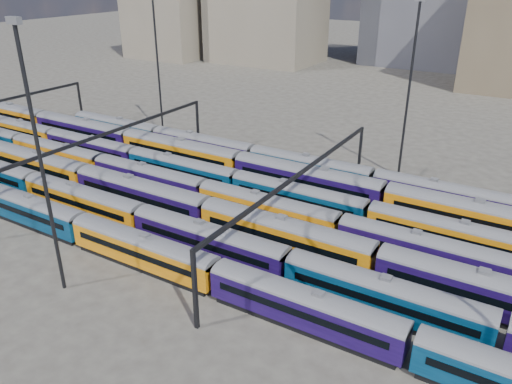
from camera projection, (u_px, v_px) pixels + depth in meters
The scene contains 13 objects.
ground at pixel (229, 214), 64.50m from camera, with size 500.00×500.00×0.00m, color #3D3934.
rake_0 at pixel (216, 273), 47.75m from camera, with size 111.78×2.73×4.58m.
rake_1 at pixel (141, 217), 58.31m from camera, with size 116.03×2.83×4.76m.
rake_2 at pixel (207, 210), 59.38m from camera, with size 124.87×3.05×5.13m.
rake_3 at pixel (149, 176), 69.81m from camera, with size 132.83×2.78×4.66m.
rake_4 at pixel (182, 167), 72.86m from camera, with size 93.93×2.75×4.62m.
rake_5 at pixel (239, 163), 73.43m from camera, with size 131.44×3.20×5.41m.
rake_6 at pixel (309, 166), 73.22m from camera, with size 96.86×2.84×4.77m.
gantry_1 at pixel (112, 139), 71.10m from camera, with size 0.35×40.35×8.03m.
gantry_2 at pixel (300, 181), 57.01m from camera, with size 0.35×40.35×8.03m.
mast_1 at pixel (157, 59), 90.02m from camera, with size 1.40×0.50×25.60m.
mast_2 at pixel (39, 156), 43.92m from camera, with size 1.40×0.50×25.60m.
mast_3 at pixel (410, 85), 70.45m from camera, with size 1.40×0.50×25.60m.
Camera 1 is at (32.68, -47.58, 29.13)m, focal length 35.00 mm.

